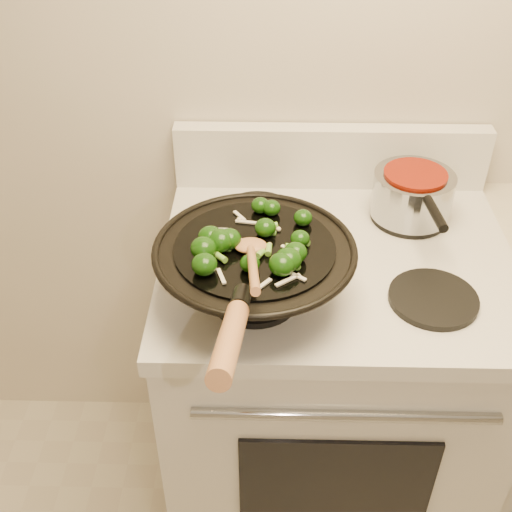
{
  "coord_description": "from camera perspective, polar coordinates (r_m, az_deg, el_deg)",
  "views": [
    {
      "loc": [
        -0.24,
        0.04,
        1.78
      ],
      "look_at": [
        -0.26,
        1.02,
        1.03
      ],
      "focal_mm": 45.0,
      "sensor_mm": 36.0,
      "label": 1
    }
  ],
  "objects": [
    {
      "name": "stove",
      "position": [
        1.74,
        6.1,
        -11.65
      ],
      "size": [
        0.78,
        0.67,
        1.08
      ],
      "color": "silver",
      "rests_on": "ground"
    },
    {
      "name": "wok",
      "position": [
        1.25,
        -0.14,
        -1.19
      ],
      "size": [
        0.39,
        0.65,
        0.26
      ],
      "color": "black",
      "rests_on": "stove"
    },
    {
      "name": "stirfry",
      "position": [
        1.2,
        -0.49,
        1.11
      ],
      "size": [
        0.23,
        0.28,
        0.04
      ],
      "color": "#113608",
      "rests_on": "wok"
    },
    {
      "name": "wooden_spoon",
      "position": [
        1.13,
        -0.38,
        -0.14
      ],
      "size": [
        0.07,
        0.28,
        0.12
      ],
      "color": "#A36A40",
      "rests_on": "wok"
    },
    {
      "name": "saucepan",
      "position": [
        1.54,
        13.75,
        5.39
      ],
      "size": [
        0.19,
        0.3,
        0.11
      ],
      "color": "#92949A",
      "rests_on": "stove"
    }
  ]
}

